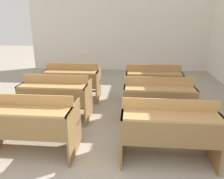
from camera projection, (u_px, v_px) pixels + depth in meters
The scene contains 7 objects.
wall_back at pixel (119, 29), 8.09m from camera, with size 6.73×0.06×3.07m.
bench_front_left at pixel (31, 122), 3.06m from camera, with size 1.25×0.69×0.89m.
bench_front_right at pixel (168, 128), 2.90m from camera, with size 1.25×0.69×0.89m.
bench_second_left at pixel (56, 96), 4.14m from camera, with size 1.25×0.69×0.89m.
bench_second_right at pixel (158, 99), 3.98m from camera, with size 1.25×0.69×0.89m.
bench_third_left at pixel (73, 80), 5.19m from camera, with size 1.25×0.69×0.89m.
bench_third_right at pixel (153, 82), 5.04m from camera, with size 1.25×0.69×0.89m.
Camera 1 is at (0.51, -1.03, 1.86)m, focal length 35.00 mm.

